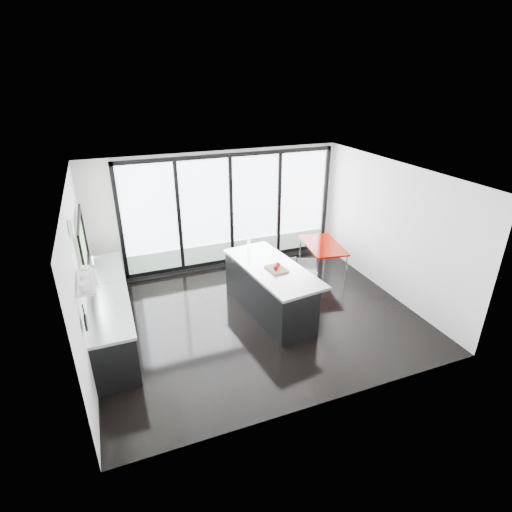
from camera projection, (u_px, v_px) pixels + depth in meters
name	position (u px, v px, depth m)	size (l,w,h in m)	color
floor	(257.00, 315.00, 7.91)	(6.00, 5.00, 0.00)	black
ceiling	(257.00, 175.00, 6.74)	(6.00, 5.00, 0.00)	white
wall_back	(230.00, 215.00, 9.55)	(6.00, 0.09, 2.80)	silver
wall_front	(327.00, 324.00, 5.21)	(6.00, 0.00, 2.80)	silver
wall_left	(81.00, 263.00, 6.50)	(0.26, 5.00, 2.80)	silver
wall_right	(391.00, 230.00, 8.31)	(0.00, 5.00, 2.80)	silver
counter_cabinets	(111.00, 312.00, 7.17)	(0.69, 3.24, 1.36)	black
island	(269.00, 289.00, 7.87)	(1.28, 2.49, 1.27)	black
bar_stool_near	(306.00, 289.00, 8.08)	(0.48, 0.48, 0.77)	silver
bar_stool_far	(293.00, 283.00, 8.45)	(0.41, 0.41, 0.65)	silver
red_table	(322.00, 259.00, 9.46)	(0.78, 1.36, 0.73)	#7C0A00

